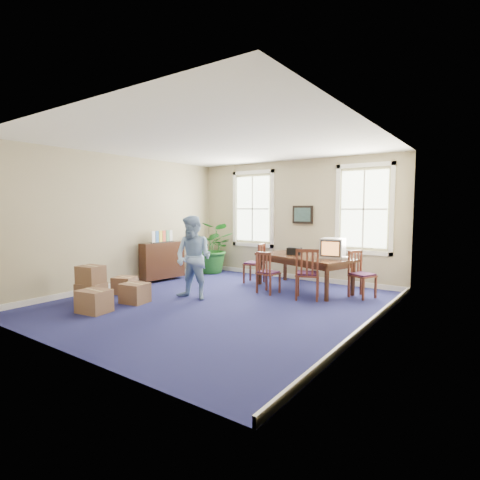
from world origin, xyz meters
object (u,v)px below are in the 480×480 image
Objects in this scene: conference_table at (303,273)px; crt_tv at (333,248)px; cardboard_boxes at (101,283)px; man at (193,258)px; potted_plant at (213,248)px; credenza at (162,263)px; chair_near_left at (268,272)px.

crt_tv is (0.70, 0.05, 0.62)m from conference_table.
man is at bearing 44.80° from cardboard_boxes.
conference_table is 3.24m from potted_plant.
potted_plant is 1.08× the size of cardboard_boxes.
man reaches higher than cardboard_boxes.
crt_tv is 4.42m from credenza.
chair_near_left is (-1.18, -0.86, -0.55)m from crt_tv.
man is at bearing 59.05° from chair_near_left.
man is (-2.18, -2.25, -0.14)m from crt_tv.
chair_near_left is 0.68× the size of cardboard_boxes.
credenza reaches higher than cardboard_boxes.
credenza is 2.43m from cardboard_boxes.
conference_table is 0.94m from chair_near_left.
potted_plant is 4.07m from cardboard_boxes.
credenza is (-2.03, 1.01, -0.41)m from man.
conference_table is 4.41× the size of crt_tv.
credenza is at bearing 147.08° from man.
chair_near_left is at bearing -102.90° from conference_table.
conference_table is 1.33× the size of man.
credenza is 1.77m from potted_plant.
crt_tv is 0.38× the size of cardboard_boxes.
credenza is (-3.51, -1.19, 0.07)m from conference_table.
chair_near_left is at bearing 47.87° from man.
cardboard_boxes is at bearing 54.07° from chair_near_left.
man is 2.30m from credenza.
chair_near_left is at bearing -151.72° from crt_tv.
credenza reaches higher than conference_table.
crt_tv reaches higher than cardboard_boxes.
cardboard_boxes is at bearing -142.23° from crt_tv.
man is (-1.00, -1.40, 0.41)m from chair_near_left.
man is at bearing -58.06° from potted_plant.
conference_table is at bearing 51.37° from cardboard_boxes.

